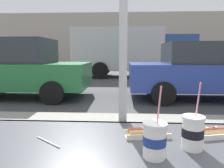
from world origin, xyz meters
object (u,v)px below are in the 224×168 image
soda_cup_left (192,132)px  hotdog_tray_far (146,132)px  soda_cup_right (153,139)px  box_truck (131,50)px  parked_car_blue (205,71)px  parked_car_green (19,68)px  hotdog_tray_near (217,132)px

soda_cup_left → hotdog_tray_far: (-0.19, 0.13, -0.06)m
soda_cup_right → box_truck: 11.32m
hotdog_tray_far → parked_car_blue: size_ratio=0.05×
hotdog_tray_far → parked_car_green: size_ratio=0.06×
soda_cup_left → hotdog_tray_near: soda_cup_left is taller
soda_cup_left → box_truck: 11.23m
soda_cup_right → parked_car_green: size_ratio=0.07×
hotdog_tray_far → parked_car_blue: bearing=66.1°
hotdog_tray_near → parked_car_green: (-3.74, 5.21, -0.06)m
parked_car_green → parked_car_blue: bearing=-0.0°
hotdog_tray_far → parked_car_green: parked_car_green is taller
soda_cup_left → box_truck: bearing=89.4°
hotdog_tray_near → parked_car_blue: size_ratio=0.06×
soda_cup_left → parked_car_green: bearing=123.5°
hotdog_tray_near → box_truck: 11.08m
hotdog_tray_far → parked_car_green: 6.22m
parked_car_green → box_truck: (3.68, 5.86, 0.62)m
soda_cup_right → box_truck: size_ratio=0.05×
parked_car_blue → soda_cup_right: bearing=-113.0°
soda_cup_right → hotdog_tray_near: (0.37, 0.24, -0.06)m
hotdog_tray_near → soda_cup_right: bearing=-146.9°
hotdog_tray_far → box_truck: 11.11m
soda_cup_left → parked_car_green: size_ratio=0.07×
hotdog_tray_far → box_truck: box_truck is taller
box_truck → soda_cup_right: bearing=-91.6°
soda_cup_left → hotdog_tray_far: size_ratio=1.29×
soda_cup_right → parked_car_blue: 5.92m
soda_cup_left → box_truck: size_ratio=0.05×
hotdog_tray_far → parked_car_blue: 5.72m
parked_car_blue → box_truck: bearing=108.9°
soda_cup_right → parked_car_green: parked_car_green is taller
parked_car_blue → box_truck: 6.23m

